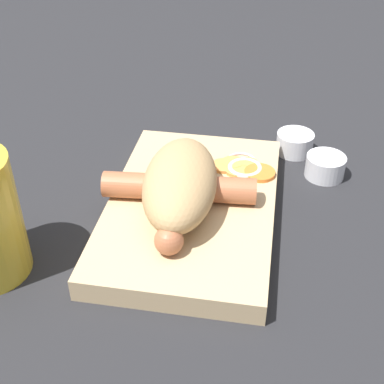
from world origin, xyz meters
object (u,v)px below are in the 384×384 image
object	(u,v)px
bread_roll	(180,183)
condiment_cup_near	(325,167)
condiment_cup_far	(295,144)
sausage	(178,190)
food_tray	(192,209)

from	to	relation	value
bread_roll	condiment_cup_near	xyz separation A→B (m)	(0.12, -0.15, -0.04)
bread_roll	condiment_cup_far	distance (m)	0.21
bread_roll	condiment_cup_near	bearing A→B (deg)	-52.55
condiment_cup_near	bread_roll	bearing A→B (deg)	127.45
bread_roll	condiment_cup_far	size ratio (longest dim) A/B	3.37
sausage	condiment_cup_near	distance (m)	0.19
condiment_cup_far	food_tray	bearing A→B (deg)	145.63
condiment_cup_near	condiment_cup_far	size ratio (longest dim) A/B	1.00
condiment_cup_far	sausage	bearing A→B (deg)	143.08
sausage	condiment_cup_near	bearing A→B (deg)	-54.78
sausage	bread_roll	bearing A→B (deg)	-153.99
sausage	condiment_cup_far	size ratio (longest dim) A/B	4.01
bread_roll	condiment_cup_near	distance (m)	0.20
food_tray	condiment_cup_far	world-z (taller)	condiment_cup_far
food_tray	bread_roll	world-z (taller)	bread_roll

